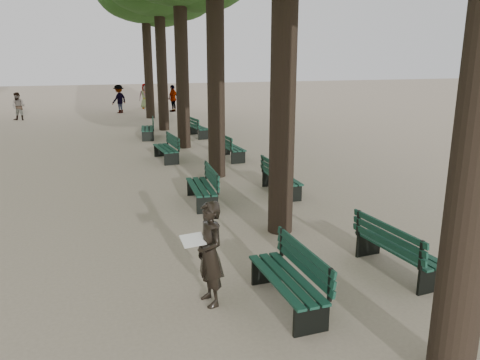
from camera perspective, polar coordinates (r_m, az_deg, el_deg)
name	(u,v)px	position (r m, az deg, el deg)	size (l,w,h in m)	color
ground	(266,313)	(7.10, 3.13, -15.84)	(120.00, 120.00, 0.00)	tan
bench_left_0	(287,289)	(7.16, 5.70, -13.10)	(0.60, 1.81, 0.92)	black
bench_left_1	(202,193)	(11.85, -4.70, -1.63)	(0.69, 1.84, 0.92)	black
bench_left_2	(166,153)	(16.95, -9.02, 3.26)	(0.70, 1.84, 0.92)	black
bench_left_3	(148,132)	(21.78, -11.20, 5.71)	(0.79, 1.86, 0.92)	black
bench_right_0	(397,258)	(8.58, 18.64, -8.96)	(0.71, 1.84, 0.92)	black
bench_right_1	(281,184)	(12.73, 5.04, -0.47)	(0.62, 1.82, 0.92)	black
bench_right_2	(231,152)	(16.97, -1.15, 3.46)	(0.66, 1.83, 0.92)	black
bench_right_3	(198,131)	(21.84, -5.14, 5.96)	(0.76, 1.85, 0.92)	black
man_with_map	(210,254)	(6.99, -3.70, -8.95)	(0.65, 0.69, 1.61)	black
pedestrian_c	(173,98)	(32.18, -8.16, 9.83)	(1.05, 0.36, 1.78)	#262628
pedestrian_a	(19,106)	(30.34, -25.38, 8.10)	(0.78, 0.32, 1.61)	#262628
pedestrian_b	(119,99)	(32.13, -14.53, 9.55)	(1.19, 0.37, 1.84)	#262628
pedestrian_d	(145,96)	(34.39, -11.50, 9.98)	(0.86, 0.35, 1.77)	#262628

